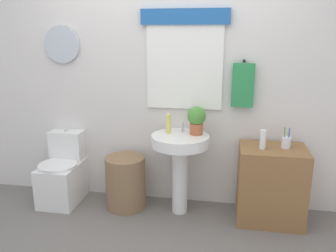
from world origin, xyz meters
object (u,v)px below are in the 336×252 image
Objects in this scene: pedestal_sink at (180,154)px; toothbrush_cup at (286,142)px; laundry_hamper at (126,182)px; toilet at (63,175)px; wooden_cabinet at (271,184)px; lotion_bottle at (263,139)px; soap_bottle at (168,124)px; potted_plant at (197,119)px.

toothbrush_cup is (0.94, 0.02, 0.16)m from pedestal_sink.
laundry_hamper is at bearing 180.00° from pedestal_sink.
toilet is 2.21m from toothbrush_cup.
wooden_cabinet is (0.84, 0.00, -0.24)m from pedestal_sink.
toilet is 1.26m from pedestal_sink.
lotion_bottle is (0.73, -0.04, 0.20)m from pedestal_sink.
soap_bottle reaches higher than pedestal_sink.
lotion_bottle is at bearing -6.02° from soap_bottle.
soap_bottle reaches higher than toothbrush_cup.
lotion_bottle is at bearing -3.12° from pedestal_sink.
lotion_bottle is at bearing -158.70° from wooden_cabinet.
wooden_cabinet reaches higher than laundry_hamper.
toilet is 1.24m from soap_bottle.
toothbrush_cup is at bearing -0.28° from toilet.
lotion_bottle reaches higher than toilet.
pedestal_sink is (0.54, 0.00, 0.33)m from laundry_hamper.
toilet is at bearing 178.57° from pedestal_sink.
laundry_hamper is 2.83× the size of toothbrush_cup.
potted_plant is at bearing 2.20° from soap_bottle.
wooden_cabinet is at bearing -4.93° from potted_plant.
wooden_cabinet is at bearing -168.96° from toothbrush_cup.
wooden_cabinet is at bearing 0.00° from laundry_hamper.
pedestal_sink is at bearing -156.80° from potted_plant.
potted_plant is at bearing 170.43° from lotion_bottle.
pedestal_sink is 0.37m from potted_plant.
toothbrush_cup is at bearing -2.87° from potted_plant.
wooden_cabinet is at bearing -3.00° from soap_bottle.
toothbrush_cup reaches higher than lotion_bottle.
toilet is 1.38× the size of laundry_hamper.
wooden_cabinet is at bearing -0.85° from toilet.
wooden_cabinet is 0.90m from potted_plant.
potted_plant is 0.82m from toothbrush_cup.
lotion_bottle reaches higher than laundry_hamper.
toilet reaches higher than laundry_hamper.
lotion_bottle is (1.27, -0.04, 0.53)m from laundry_hamper.
potted_plant is (1.36, 0.03, 0.64)m from toilet.
pedestal_sink reaches higher than wooden_cabinet.
soap_bottle is at bearing -177.80° from potted_plant.
laundry_hamper is at bearing 178.20° from lotion_bottle.
laundry_hamper is 0.74m from soap_bottle.
soap_bottle is 0.70× the size of potted_plant.
laundry_hamper is 1.56m from toothbrush_cup.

